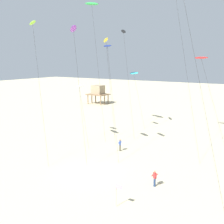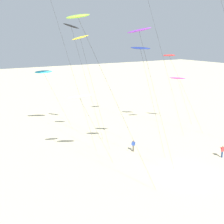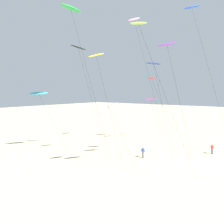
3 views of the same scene
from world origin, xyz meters
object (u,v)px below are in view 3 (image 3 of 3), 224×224
kite_lime (139,26)px  kite_magenta (150,100)px  kite_black (79,49)px  kite_yellow (97,57)px  kite_flyer_middle (143,152)px  kite_red (151,79)px  kite_white (108,105)px  kite_cyan (39,93)px  kite_green (71,9)px  kite_pink (134,21)px  kite_flyer_nearest (212,149)px  kite_purple (167,46)px  kite_navy (154,65)px  kite_blue (192,8)px

kite_lime → kite_magenta: bearing=26.0°
kite_black → kite_yellow: 4.56m
kite_black → kite_flyer_middle: 18.87m
kite_red → kite_white: kite_red is taller
kite_magenta → kite_cyan: size_ratio=0.84×
kite_magenta → kite_green: kite_green is taller
kite_red → kite_pink: 10.98m
kite_red → kite_yellow: size_ratio=0.81×
kite_flyer_nearest → kite_purple: bearing=168.2°
kite_magenta → kite_lime: 28.78m
kite_white → kite_yellow: kite_yellow is taller
kite_black → kite_flyer_middle: bearing=-61.6°
kite_navy → kite_black: bearing=110.7°
kite_magenta → kite_purple: (-17.73, -11.94, 7.59)m
kite_green → kite_flyer_middle: bearing=-33.5°
kite_pink → kite_yellow: bearing=-178.6°
kite_green → kite_cyan: bearing=77.9°
kite_red → kite_purple: size_ratio=0.78×
kite_black → kite_green: (-4.25, -2.89, 4.41)m
kite_flyer_middle → kite_magenta: bearing=24.8°
kite_purple → kite_pink: kite_pink is taller
kite_flyer_nearest → kite_black: bearing=129.2°
kite_cyan → kite_yellow: (1.39, -11.69, 5.33)m
kite_lime → kite_purple: bearing=0.7°
kite_white → kite_flyer_nearest: 20.17m
kite_white → kite_cyan: (0.84, 15.57, 1.38)m
kite_cyan → kite_lime: (-3.52, -21.76, 7.19)m
kite_magenta → kite_pink: bearing=-169.6°
kite_pink → kite_white: bearing=-162.0°
kite_magenta → kite_lime: (-24.67, -12.02, 8.66)m
kite_pink → kite_black: bearing=158.1°
kite_purple → kite_navy: kite_purple is taller
kite_black → kite_pink: (9.87, -3.97, 5.75)m
kite_navy → kite_flyer_middle: bearing=71.2°
kite_yellow → kite_flyer_middle: (5.45, -4.66, -14.35)m
kite_flyer_middle → kite_yellow: bearing=139.4°
kite_magenta → kite_cyan: kite_cyan is taller
kite_red → kite_green: (-18.60, 2.18, 8.62)m
kite_cyan → kite_yellow: size_ratio=0.65×
kite_yellow → kite_flyer_nearest: (14.29, -12.55, -14.35)m
kite_red → kite_blue: (-1.12, -7.93, 11.16)m
kite_purple → kite_pink: bearing=50.4°
kite_pink → kite_yellow: 12.81m
kite_cyan → kite_red: bearing=-37.4°
kite_magenta → kite_lime: size_ratio=0.49×
kite_red → kite_lime: size_ratio=0.73×
kite_pink → kite_flyer_nearest: size_ratio=14.06×
kite_lime → kite_black: bearing=68.8°
kite_white → kite_lime: kite_lime is taller
kite_black → kite_flyer_nearest: size_ratio=10.53×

